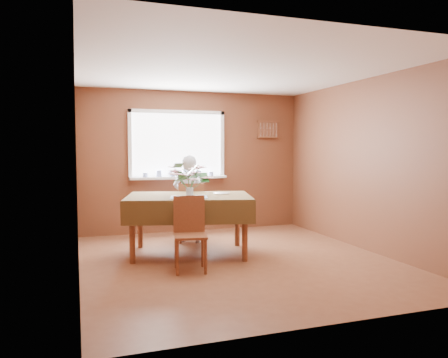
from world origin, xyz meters
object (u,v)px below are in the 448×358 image
object	(u,v)px
chair_near	(190,229)
seated_woman	(189,199)
flower_bouquet	(190,176)
chair_far	(190,210)
dining_table	(189,203)

from	to	relation	value
chair_near	seated_woman	bearing A→B (deg)	85.99
seated_woman	flower_bouquet	xyz separation A→B (m)	(-0.24, -0.97, 0.42)
chair_far	seated_woman	xyz separation A→B (m)	(-0.02, -0.02, 0.18)
chair_far	chair_near	size ratio (longest dim) A/B	1.04
dining_table	chair_far	world-z (taller)	chair_far
chair_near	flower_bouquet	world-z (taller)	flower_bouquet
dining_table	chair_near	xyz separation A→B (m)	(-0.18, -0.77, -0.23)
chair_near	flower_bouquet	xyz separation A→B (m)	(0.14, 0.56, 0.62)
seated_woman	chair_far	bearing A→B (deg)	-109.15
flower_bouquet	seated_woman	bearing A→B (deg)	76.36
chair_near	seated_woman	distance (m)	1.59
dining_table	seated_woman	size ratio (longest dim) A/B	1.41
chair_near	seated_woman	xyz separation A→B (m)	(0.38, 1.53, 0.20)
flower_bouquet	chair_near	bearing A→B (deg)	-104.33
chair_near	chair_far	bearing A→B (deg)	85.60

